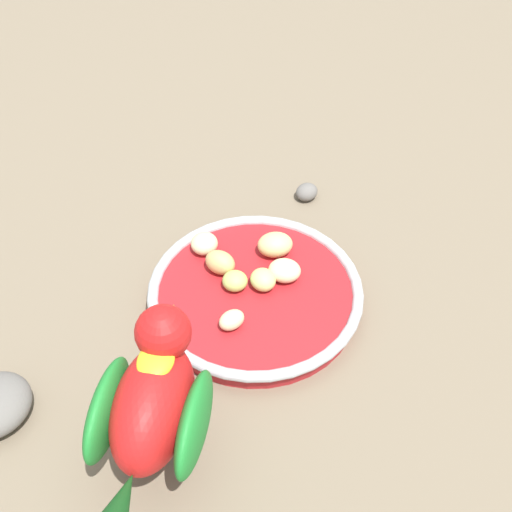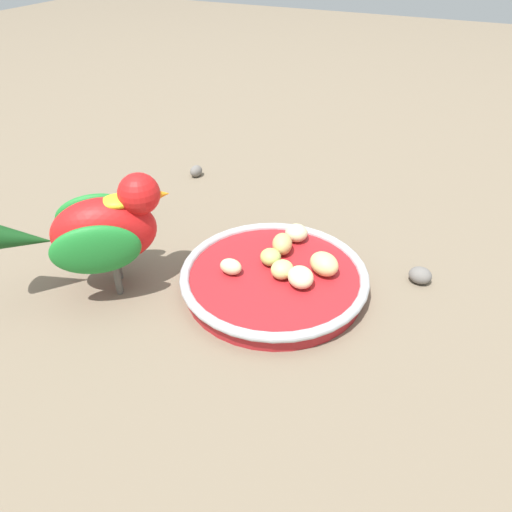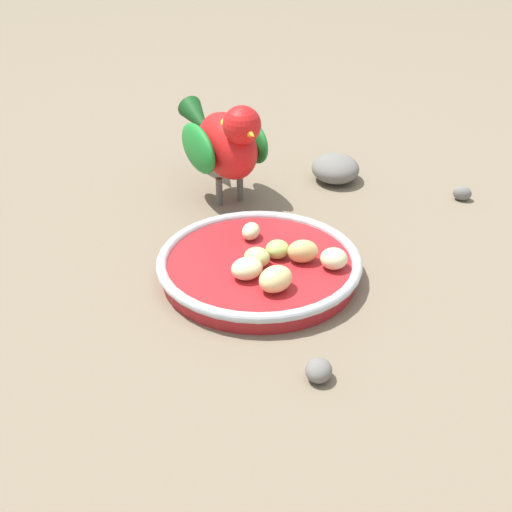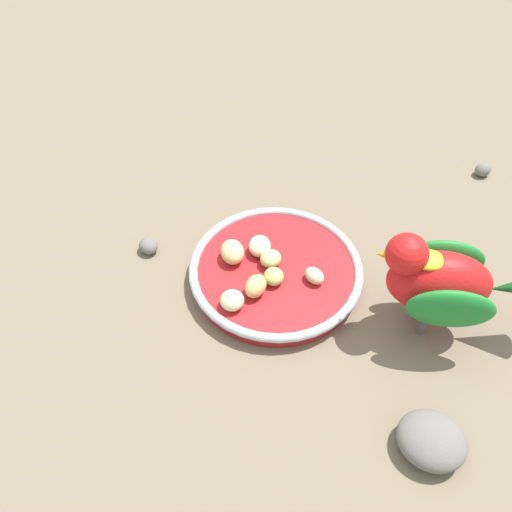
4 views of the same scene
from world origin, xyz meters
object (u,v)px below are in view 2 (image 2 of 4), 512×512
apple_piece_1 (231,267)px  pebble_0 (420,275)px  apple_piece_6 (301,277)px  apple_piece_0 (296,233)px  parrot (100,228)px  feeding_bowl (274,278)px  apple_piece_2 (270,257)px  apple_piece_3 (279,268)px  pebble_2 (196,171)px  apple_piece_4 (324,264)px  apple_piece_5 (282,244)px  rock_large (120,209)px

apple_piece_1 → pebble_0: apple_piece_1 is taller
apple_piece_6 → apple_piece_0: bearing=114.1°
parrot → pebble_0: 0.40m
feeding_bowl → parrot: parrot is taller
apple_piece_2 → pebble_0: size_ratio=0.95×
apple_piece_1 → apple_piece_3: bearing=19.4°
apple_piece_2 → parrot: bearing=-149.8°
apple_piece_1 → apple_piece_2: (0.04, 0.04, 0.00)m
apple_piece_2 → parrot: (-0.17, -0.10, 0.05)m
apple_piece_2 → pebble_2: size_ratio=1.10×
apple_piece_4 → parrot: bearing=-155.1°
pebble_2 → apple_piece_5: bearing=-37.5°
apple_piece_3 → apple_piece_4: (0.05, 0.03, 0.00)m
apple_piece_4 → rock_large: bearing=175.4°
apple_piece_5 → rock_large: size_ratio=0.47×
apple_piece_0 → apple_piece_4: apple_piece_4 is taller
rock_large → pebble_2: (0.03, 0.18, -0.01)m
apple_piece_5 → rock_large: (-0.27, 0.01, -0.02)m
apple_piece_5 → rock_large: bearing=178.4°
apple_piece_3 → apple_piece_4: apple_piece_4 is taller
apple_piece_1 → pebble_2: (-0.20, 0.25, -0.02)m
apple_piece_2 → pebble_0: bearing=22.3°
apple_piece_3 → parrot: size_ratio=0.16×
apple_piece_0 → pebble_0: bearing=2.1°
apple_piece_1 → apple_piece_2: size_ratio=1.03×
pebble_0 → apple_piece_2: bearing=-157.7°
apple_piece_2 → apple_piece_5: apple_piece_5 is taller
apple_piece_5 → rock_large: 0.27m
apple_piece_6 → apple_piece_4: bearing=63.4°
apple_piece_5 → parrot: (-0.18, -0.13, 0.05)m
apple_piece_5 → pebble_0: size_ratio=1.21×
feeding_bowl → apple_piece_5: bearing=101.2°
apple_piece_0 → pebble_0: apple_piece_0 is taller
apple_piece_5 → parrot: 0.23m
apple_piece_5 → pebble_0: bearing=13.6°
apple_piece_2 → pebble_2: bearing=137.8°
apple_piece_0 → apple_piece_5: size_ratio=0.88×
apple_piece_6 → apple_piece_3: bearing=169.4°
apple_piece_5 → apple_piece_6: apple_piece_5 is taller
apple_piece_0 → apple_piece_4: size_ratio=0.77×
apple_piece_0 → apple_piece_1: 0.11m
apple_piece_0 → feeding_bowl: bearing=-87.5°
apple_piece_6 → pebble_2: 0.37m
pebble_2 → rock_large: bearing=-98.9°
apple_piece_0 → apple_piece_6: 0.10m
apple_piece_2 → apple_piece_6: (0.05, -0.02, 0.00)m
apple_piece_6 → pebble_0: size_ratio=1.23×
feeding_bowl → apple_piece_2: 0.03m
rock_large → pebble_2: size_ratio=2.96×
apple_piece_4 → pebble_2: apple_piece_4 is taller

